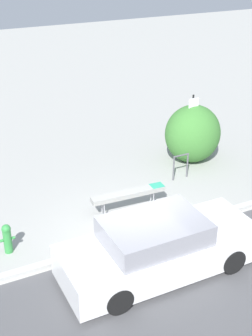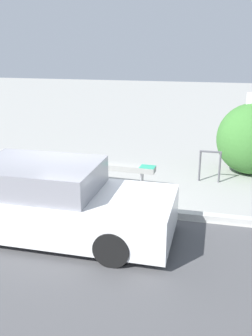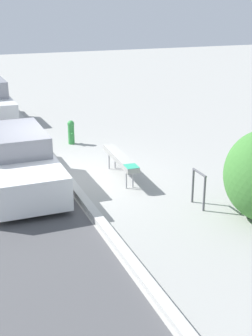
{
  "view_description": "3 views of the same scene",
  "coord_description": "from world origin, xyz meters",
  "px_view_note": "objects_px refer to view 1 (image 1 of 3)",
  "views": [
    {
      "loc": [
        -4.47,
        -8.48,
        6.87
      ],
      "look_at": [
        0.66,
        1.79,
        1.08
      ],
      "focal_mm": 50.0,
      "sensor_mm": 36.0,
      "label": 1
    },
    {
      "loc": [
        2.88,
        -7.06,
        3.37
      ],
      "look_at": [
        1.1,
        0.22,
        0.9
      ],
      "focal_mm": 40.0,
      "sensor_mm": 36.0,
      "label": 2
    },
    {
      "loc": [
        11.09,
        -2.69,
        4.36
      ],
      "look_at": [
        1.43,
        1.13,
        0.61
      ],
      "focal_mm": 50.0,
      "sensor_mm": 36.0,
      "label": 3
    }
  ],
  "objects_px": {
    "bike_rack": "(181,164)",
    "parked_car_near": "(159,248)",
    "fire_hydrant": "(7,238)",
    "sign_post": "(192,122)",
    "bench": "(129,194)"
  },
  "relations": [
    {
      "from": "bench",
      "to": "fire_hydrant",
      "type": "bearing_deg",
      "value": -170.72
    },
    {
      "from": "bike_rack",
      "to": "fire_hydrant",
      "type": "distance_m",
      "value": 5.87
    },
    {
      "from": "parked_car_near",
      "to": "fire_hydrant",
      "type": "bearing_deg",
      "value": 142.51
    },
    {
      "from": "fire_hydrant",
      "to": "bike_rack",
      "type": "bearing_deg",
      "value": 13.26
    },
    {
      "from": "sign_post",
      "to": "fire_hydrant",
      "type": "relative_size",
      "value": 3.01
    },
    {
      "from": "sign_post",
      "to": "fire_hydrant",
      "type": "distance_m",
      "value": 7.14
    },
    {
      "from": "bench",
      "to": "sign_post",
      "type": "xyz_separation_m",
      "value": [
        3.27,
        1.92,
        0.85
      ]
    },
    {
      "from": "fire_hydrant",
      "to": "bench",
      "type": "bearing_deg",
      "value": 6.24
    },
    {
      "from": "bench",
      "to": "fire_hydrant",
      "type": "xyz_separation_m",
      "value": [
        -3.41,
        -0.37,
        -0.12
      ]
    },
    {
      "from": "bike_rack",
      "to": "parked_car_near",
      "type": "distance_m",
      "value": 4.55
    },
    {
      "from": "bike_rack",
      "to": "fire_hydrant",
      "type": "xyz_separation_m",
      "value": [
        -5.71,
        -1.35,
        -0.09
      ]
    },
    {
      "from": "fire_hydrant",
      "to": "parked_car_near",
      "type": "xyz_separation_m",
      "value": [
        2.87,
        -2.21,
        0.22
      ]
    },
    {
      "from": "bike_rack",
      "to": "parked_car_near",
      "type": "bearing_deg",
      "value": -128.55
    },
    {
      "from": "bench",
      "to": "fire_hydrant",
      "type": "relative_size",
      "value": 2.77
    },
    {
      "from": "bike_rack",
      "to": "fire_hydrant",
      "type": "height_order",
      "value": "bike_rack"
    }
  ]
}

